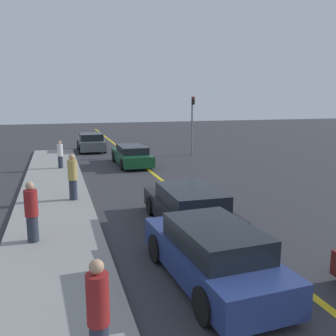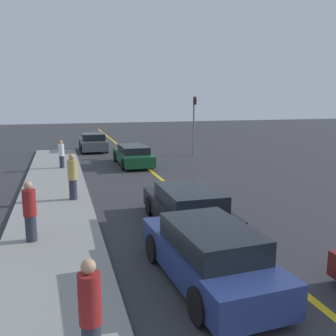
{
  "view_description": "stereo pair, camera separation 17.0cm",
  "coord_description": "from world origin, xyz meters",
  "px_view_note": "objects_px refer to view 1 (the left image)",
  "views": [
    {
      "loc": [
        -4.99,
        -2.17,
        4.12
      ],
      "look_at": [
        -0.48,
        12.9,
        1.14
      ],
      "focal_mm": 40.0,
      "sensor_mm": 36.0,
      "label": 1
    },
    {
      "loc": [
        -4.83,
        -2.22,
        4.12
      ],
      "look_at": [
        -0.48,
        12.9,
        1.14
      ],
      "focal_mm": 40.0,
      "sensor_mm": 36.0,
      "label": 2
    }
  ],
  "objects_px": {
    "car_ahead_center": "(212,254)",
    "traffic_light": "(192,120)",
    "pedestrian_near_curb": "(98,316)",
    "car_parked_left_lot": "(132,155)",
    "pedestrian_mid_group": "(32,212)",
    "pedestrian_by_sign": "(60,154)",
    "car_oncoming_far": "(91,143)",
    "pedestrian_far_standing": "(73,177)",
    "car_far_distant": "(189,207)"
  },
  "relations": [
    {
      "from": "pedestrian_near_curb",
      "to": "car_ahead_center",
      "type": "bearing_deg",
      "value": 39.18
    },
    {
      "from": "pedestrian_mid_group",
      "to": "pedestrian_far_standing",
      "type": "xyz_separation_m",
      "value": [
        1.3,
        4.2,
        0.06
      ]
    },
    {
      "from": "car_far_distant",
      "to": "pedestrian_near_curb",
      "type": "distance_m",
      "value": 6.91
    },
    {
      "from": "pedestrian_by_sign",
      "to": "pedestrian_far_standing",
      "type": "bearing_deg",
      "value": -87.01
    },
    {
      "from": "car_parked_left_lot",
      "to": "pedestrian_mid_group",
      "type": "height_order",
      "value": "pedestrian_mid_group"
    },
    {
      "from": "car_parked_left_lot",
      "to": "car_oncoming_far",
      "type": "xyz_separation_m",
      "value": [
        -1.82,
        6.82,
        0.07
      ]
    },
    {
      "from": "pedestrian_mid_group",
      "to": "pedestrian_far_standing",
      "type": "relative_size",
      "value": 0.94
    },
    {
      "from": "pedestrian_far_standing",
      "to": "car_far_distant",
      "type": "bearing_deg",
      "value": -48.88
    },
    {
      "from": "car_ahead_center",
      "to": "traffic_light",
      "type": "distance_m",
      "value": 19.06
    },
    {
      "from": "car_ahead_center",
      "to": "car_far_distant",
      "type": "height_order",
      "value": "car_ahead_center"
    },
    {
      "from": "car_oncoming_far",
      "to": "pedestrian_near_curb",
      "type": "relative_size",
      "value": 2.2
    },
    {
      "from": "pedestrian_far_standing",
      "to": "car_oncoming_far",
      "type": "bearing_deg",
      "value": 81.99
    },
    {
      "from": "car_ahead_center",
      "to": "pedestrian_far_standing",
      "type": "bearing_deg",
      "value": 105.77
    },
    {
      "from": "car_oncoming_far",
      "to": "pedestrian_by_sign",
      "type": "distance_m",
      "value": 7.6
    },
    {
      "from": "car_parked_left_lot",
      "to": "pedestrian_far_standing",
      "type": "relative_size",
      "value": 2.58
    },
    {
      "from": "pedestrian_near_curb",
      "to": "pedestrian_far_standing",
      "type": "xyz_separation_m",
      "value": [
        0.09,
        9.87,
        0.03
      ]
    },
    {
      "from": "pedestrian_mid_group",
      "to": "pedestrian_by_sign",
      "type": "bearing_deg",
      "value": 85.33
    },
    {
      "from": "car_parked_left_lot",
      "to": "pedestrian_mid_group",
      "type": "bearing_deg",
      "value": -114.24
    },
    {
      "from": "pedestrian_far_standing",
      "to": "pedestrian_by_sign",
      "type": "xyz_separation_m",
      "value": [
        -0.37,
        7.17,
        -0.13
      ]
    },
    {
      "from": "pedestrian_mid_group",
      "to": "pedestrian_near_curb",
      "type": "bearing_deg",
      "value": -77.91
    },
    {
      "from": "traffic_light",
      "to": "pedestrian_far_standing",
      "type": "bearing_deg",
      "value": -130.55
    },
    {
      "from": "car_parked_left_lot",
      "to": "pedestrian_by_sign",
      "type": "xyz_separation_m",
      "value": [
        -4.22,
        -0.38,
        0.31
      ]
    },
    {
      "from": "car_oncoming_far",
      "to": "pedestrian_by_sign",
      "type": "relative_size",
      "value": 2.45
    },
    {
      "from": "car_oncoming_far",
      "to": "pedestrian_far_standing",
      "type": "relative_size",
      "value": 2.11
    },
    {
      "from": "car_oncoming_far",
      "to": "pedestrian_by_sign",
      "type": "height_order",
      "value": "pedestrian_by_sign"
    },
    {
      "from": "pedestrian_near_curb",
      "to": "traffic_light",
      "type": "distance_m",
      "value": 22.11
    },
    {
      "from": "car_ahead_center",
      "to": "car_parked_left_lot",
      "type": "bearing_deg",
      "value": 82.11
    },
    {
      "from": "car_far_distant",
      "to": "pedestrian_mid_group",
      "type": "distance_m",
      "value": 4.77
    },
    {
      "from": "car_ahead_center",
      "to": "car_oncoming_far",
      "type": "relative_size",
      "value": 1.2
    },
    {
      "from": "car_ahead_center",
      "to": "pedestrian_mid_group",
      "type": "xyz_separation_m",
      "value": [
        -3.96,
        3.44,
        0.3
      ]
    },
    {
      "from": "car_ahead_center",
      "to": "pedestrian_far_standing",
      "type": "relative_size",
      "value": 2.52
    },
    {
      "from": "car_oncoming_far",
      "to": "pedestrian_by_sign",
      "type": "xyz_separation_m",
      "value": [
        -2.4,
        -7.21,
        0.24
      ]
    },
    {
      "from": "pedestrian_mid_group",
      "to": "pedestrian_far_standing",
      "type": "distance_m",
      "value": 4.39
    },
    {
      "from": "pedestrian_far_standing",
      "to": "pedestrian_by_sign",
      "type": "height_order",
      "value": "pedestrian_far_standing"
    },
    {
      "from": "traffic_light",
      "to": "pedestrian_near_curb",
      "type": "bearing_deg",
      "value": -113.81
    },
    {
      "from": "car_far_distant",
      "to": "pedestrian_near_curb",
      "type": "xyz_separation_m",
      "value": [
        -3.53,
        -5.93,
        0.38
      ]
    },
    {
      "from": "car_far_distant",
      "to": "car_parked_left_lot",
      "type": "height_order",
      "value": "car_far_distant"
    },
    {
      "from": "pedestrian_mid_group",
      "to": "traffic_light",
      "type": "xyz_separation_m",
      "value": [
        10.12,
        14.5,
        1.57
      ]
    },
    {
      "from": "car_far_distant",
      "to": "car_oncoming_far",
      "type": "distance_m",
      "value": 18.37
    },
    {
      "from": "pedestrian_near_curb",
      "to": "pedestrian_far_standing",
      "type": "relative_size",
      "value": 0.96
    },
    {
      "from": "car_far_distant",
      "to": "traffic_light",
      "type": "bearing_deg",
      "value": 69.75
    },
    {
      "from": "car_parked_left_lot",
      "to": "traffic_light",
      "type": "xyz_separation_m",
      "value": [
        4.97,
        2.76,
        1.94
      ]
    },
    {
      "from": "car_ahead_center",
      "to": "pedestrian_near_curb",
      "type": "distance_m",
      "value": 3.55
    },
    {
      "from": "car_ahead_center",
      "to": "pedestrian_by_sign",
      "type": "bearing_deg",
      "value": 98.16
    },
    {
      "from": "car_ahead_center",
      "to": "traffic_light",
      "type": "xyz_separation_m",
      "value": [
        6.16,
        17.94,
        1.87
      ]
    },
    {
      "from": "car_ahead_center",
      "to": "pedestrian_far_standing",
      "type": "distance_m",
      "value": 8.09
    },
    {
      "from": "car_far_distant",
      "to": "traffic_light",
      "type": "distance_m",
      "value": 15.35
    },
    {
      "from": "traffic_light",
      "to": "car_parked_left_lot",
      "type": "bearing_deg",
      "value": -151.0
    },
    {
      "from": "car_far_distant",
      "to": "pedestrian_mid_group",
      "type": "bearing_deg",
      "value": -176.58
    },
    {
      "from": "pedestrian_by_sign",
      "to": "traffic_light",
      "type": "bearing_deg",
      "value": 18.86
    }
  ]
}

